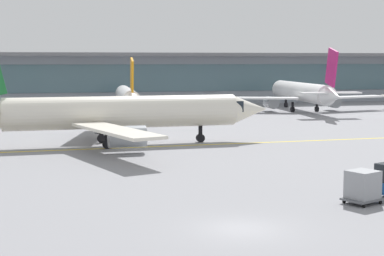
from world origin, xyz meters
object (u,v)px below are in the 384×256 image
(gate_airplane_2, at_px, (127,97))
(taxiing_regional_jet, at_px, (118,113))
(gate_airplane_3, at_px, (302,92))
(cargo_dolly_lead, at_px, (363,186))

(gate_airplane_2, relative_size, taxiing_regional_jet, 0.83)
(gate_airplane_3, distance_m, cargo_dolly_lead, 65.53)
(gate_airplane_2, height_order, cargo_dolly_lead, gate_airplane_2)
(gate_airplane_2, distance_m, gate_airplane_3, 28.36)
(taxiing_regional_jet, relative_size, cargo_dolly_lead, 12.27)
(gate_airplane_3, relative_size, taxiing_regional_jet, 0.96)
(gate_airplane_2, bearing_deg, gate_airplane_3, -91.38)
(gate_airplane_2, bearing_deg, taxiing_regional_jet, 174.66)
(taxiing_regional_jet, height_order, cargo_dolly_lead, taxiing_regional_jet)
(taxiing_regional_jet, bearing_deg, cargo_dolly_lead, -70.61)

